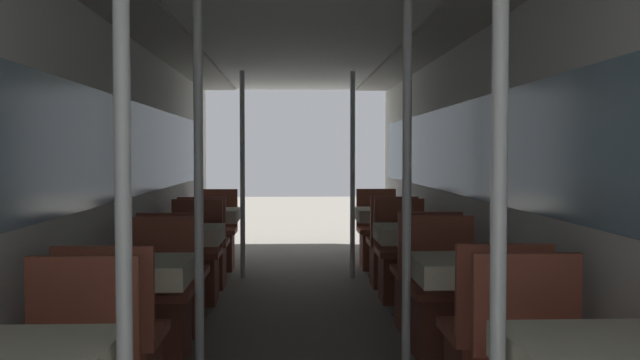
# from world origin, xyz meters

# --- Properties ---
(wall_left) EXTENTS (0.05, 10.19, 2.17)m
(wall_left) POSITION_xyz_m (-1.28, 3.70, 1.12)
(wall_left) COLOR silver
(wall_left) RESTS_ON ground_plane
(wall_right) EXTENTS (0.05, 10.19, 2.17)m
(wall_right) POSITION_xyz_m (1.28, 3.70, 1.12)
(wall_right) COLOR silver
(wall_right) RESTS_ON ground_plane
(ceiling_panel) EXTENTS (2.57, 10.19, 0.07)m
(ceiling_panel) POSITION_xyz_m (0.00, 3.70, 2.21)
(ceiling_panel) COLOR silver
(ceiling_panel) RESTS_ON wall_left
(support_pole_left_0) EXTENTS (0.05, 0.05, 2.17)m
(support_pole_left_0) POSITION_xyz_m (-0.58, 0.96, 1.08)
(support_pole_left_0) COLOR silver
(support_pole_left_0) RESTS_ON ground_plane
(dining_table_left_1) EXTENTS (0.58, 0.58, 0.72)m
(dining_table_left_1) POSITION_xyz_m (-0.91, 2.72, 0.61)
(dining_table_left_1) COLOR #4C4C51
(dining_table_left_1) RESTS_ON ground_plane
(chair_left_far_1) EXTENTS (0.46, 0.46, 0.90)m
(chair_left_far_1) POSITION_xyz_m (-0.91, 3.26, 0.28)
(chair_left_far_1) COLOR brown
(chair_left_far_1) RESTS_ON ground_plane
(support_pole_left_1) EXTENTS (0.05, 0.05, 2.17)m
(support_pole_left_1) POSITION_xyz_m (-0.58, 2.72, 1.08)
(support_pole_left_1) COLOR silver
(support_pole_left_1) RESTS_ON ground_plane
(dining_table_left_2) EXTENTS (0.58, 0.58, 0.72)m
(dining_table_left_2) POSITION_xyz_m (-0.91, 4.48, 0.61)
(dining_table_left_2) COLOR #4C4C51
(dining_table_left_2) RESTS_ON ground_plane
(chair_left_near_2) EXTENTS (0.46, 0.46, 0.90)m
(chair_left_near_2) POSITION_xyz_m (-0.91, 3.94, 0.28)
(chair_left_near_2) COLOR brown
(chair_left_near_2) RESTS_ON ground_plane
(chair_left_far_2) EXTENTS (0.46, 0.46, 0.90)m
(chair_left_far_2) POSITION_xyz_m (-0.91, 5.02, 0.28)
(chair_left_far_2) COLOR brown
(chair_left_far_2) RESTS_ON ground_plane
(dining_table_left_3) EXTENTS (0.58, 0.58, 0.72)m
(dining_table_left_3) POSITION_xyz_m (-0.91, 6.24, 0.61)
(dining_table_left_3) COLOR #4C4C51
(dining_table_left_3) RESTS_ON ground_plane
(chair_left_near_3) EXTENTS (0.46, 0.46, 0.90)m
(chair_left_near_3) POSITION_xyz_m (-0.91, 5.70, 0.28)
(chair_left_near_3) COLOR brown
(chair_left_near_3) RESTS_ON ground_plane
(chair_left_far_3) EXTENTS (0.46, 0.46, 0.90)m
(chair_left_far_3) POSITION_xyz_m (-0.91, 6.79, 0.28)
(chair_left_far_3) COLOR brown
(chair_left_far_3) RESTS_ON ground_plane
(support_pole_left_3) EXTENTS (0.05, 0.05, 2.17)m
(support_pole_left_3) POSITION_xyz_m (-0.58, 6.24, 1.08)
(support_pole_left_3) COLOR silver
(support_pole_left_3) RESTS_ON ground_plane
(support_pole_right_0) EXTENTS (0.05, 0.05, 2.17)m
(support_pole_right_0) POSITION_xyz_m (0.58, 0.96, 1.08)
(support_pole_right_0) COLOR silver
(support_pole_right_0) RESTS_ON ground_plane
(dining_table_right_1) EXTENTS (0.58, 0.58, 0.72)m
(dining_table_right_1) POSITION_xyz_m (0.91, 2.72, 0.61)
(dining_table_right_1) COLOR #4C4C51
(dining_table_right_1) RESTS_ON ground_plane
(chair_right_far_1) EXTENTS (0.46, 0.46, 0.90)m
(chair_right_far_1) POSITION_xyz_m (0.91, 3.26, 0.28)
(chair_right_far_1) COLOR brown
(chair_right_far_1) RESTS_ON ground_plane
(support_pole_right_1) EXTENTS (0.05, 0.05, 2.17)m
(support_pole_right_1) POSITION_xyz_m (0.58, 2.72, 1.08)
(support_pole_right_1) COLOR silver
(support_pole_right_1) RESTS_ON ground_plane
(dining_table_right_2) EXTENTS (0.58, 0.58, 0.72)m
(dining_table_right_2) POSITION_xyz_m (0.91, 4.48, 0.61)
(dining_table_right_2) COLOR #4C4C51
(dining_table_right_2) RESTS_ON ground_plane
(chair_right_near_2) EXTENTS (0.46, 0.46, 0.90)m
(chair_right_near_2) POSITION_xyz_m (0.91, 3.94, 0.28)
(chair_right_near_2) COLOR brown
(chair_right_near_2) RESTS_ON ground_plane
(chair_right_far_2) EXTENTS (0.46, 0.46, 0.90)m
(chair_right_far_2) POSITION_xyz_m (0.91, 5.02, 0.28)
(chair_right_far_2) COLOR brown
(chair_right_far_2) RESTS_ON ground_plane
(dining_table_right_3) EXTENTS (0.58, 0.58, 0.72)m
(dining_table_right_3) POSITION_xyz_m (0.91, 6.24, 0.61)
(dining_table_right_3) COLOR #4C4C51
(dining_table_right_3) RESTS_ON ground_plane
(chair_right_near_3) EXTENTS (0.46, 0.46, 0.90)m
(chair_right_near_3) POSITION_xyz_m (0.91, 5.70, 0.28)
(chair_right_near_3) COLOR brown
(chair_right_near_3) RESTS_ON ground_plane
(chair_right_far_3) EXTENTS (0.46, 0.46, 0.90)m
(chair_right_far_3) POSITION_xyz_m (0.91, 6.79, 0.28)
(chair_right_far_3) COLOR brown
(chair_right_far_3) RESTS_ON ground_plane
(support_pole_right_3) EXTENTS (0.05, 0.05, 2.17)m
(support_pole_right_3) POSITION_xyz_m (0.58, 6.24, 1.08)
(support_pole_right_3) COLOR silver
(support_pole_right_3) RESTS_ON ground_plane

